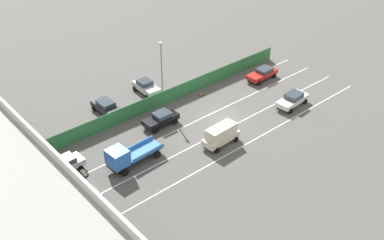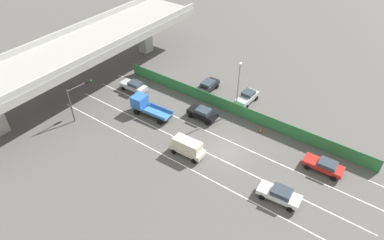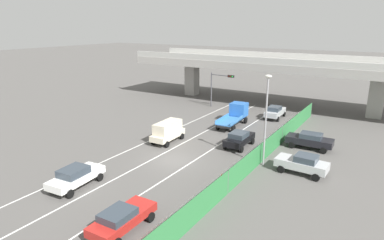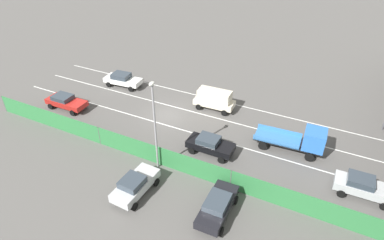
{
  "view_description": "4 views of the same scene",
  "coord_description": "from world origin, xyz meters",
  "px_view_note": "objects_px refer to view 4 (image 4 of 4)",
  "views": [
    {
      "loc": [
        -31.9,
        32.65,
        29.42
      ],
      "look_at": [
        -0.08,
        5.14,
        1.97
      ],
      "focal_mm": 43.31,
      "sensor_mm": 36.0,
      "label": 1
    },
    {
      "loc": [
        -28.36,
        -14.86,
        29.74
      ],
      "look_at": [
        1.54,
        6.73,
        0.95
      ],
      "focal_mm": 32.55,
      "sensor_mm": 36.0,
      "label": 2
    },
    {
      "loc": [
        16.72,
        -23.5,
        12.09
      ],
      "look_at": [
        -2.67,
        7.65,
        1.61
      ],
      "focal_mm": 31.39,
      "sensor_mm": 36.0,
      "label": 3
    },
    {
      "loc": [
        24.99,
        15.32,
        18.82
      ],
      "look_at": [
        1.27,
        3.49,
        1.14
      ],
      "focal_mm": 30.59,
      "sensor_mm": 36.0,
      "label": 4
    }
  ],
  "objects_px": {
    "parked_sedan_dark": "(218,206)",
    "car_sedan_silver": "(364,186)",
    "car_van_cream": "(214,99)",
    "street_lamp": "(155,120)",
    "traffic_cone": "(124,138)",
    "car_sedan_black": "(210,144)",
    "car_sedan_red": "(66,101)",
    "parked_wagon_silver": "(135,185)",
    "flatbed_truck_blue": "(302,140)",
    "car_sedan_white": "(123,79)"
  },
  "relations": [
    {
      "from": "car_sedan_red",
      "to": "car_sedan_silver",
      "type": "bearing_deg",
      "value": 90.86
    },
    {
      "from": "car_sedan_black",
      "to": "street_lamp",
      "type": "height_order",
      "value": "street_lamp"
    },
    {
      "from": "car_sedan_silver",
      "to": "street_lamp",
      "type": "relative_size",
      "value": 0.54
    },
    {
      "from": "car_sedan_silver",
      "to": "parked_sedan_dark",
      "type": "xyz_separation_m",
      "value": [
        6.67,
        -9.18,
        -0.02
      ]
    },
    {
      "from": "car_sedan_black",
      "to": "car_sedan_white",
      "type": "xyz_separation_m",
      "value": [
        -7.03,
        -14.74,
        0.0
      ]
    },
    {
      "from": "car_sedan_white",
      "to": "car_sedan_red",
      "type": "bearing_deg",
      "value": -18.71
    },
    {
      "from": "traffic_cone",
      "to": "street_lamp",
      "type": "bearing_deg",
      "value": 70.53
    },
    {
      "from": "car_van_cream",
      "to": "parked_wagon_silver",
      "type": "height_order",
      "value": "car_van_cream"
    },
    {
      "from": "car_van_cream",
      "to": "traffic_cone",
      "type": "xyz_separation_m",
      "value": [
        9.13,
        -5.32,
        -0.94
      ]
    },
    {
      "from": "car_sedan_black",
      "to": "flatbed_truck_blue",
      "type": "relative_size",
      "value": 0.68
    },
    {
      "from": "car_van_cream",
      "to": "parked_sedan_dark",
      "type": "distance_m",
      "value": 14.57
    },
    {
      "from": "car_sedan_silver",
      "to": "flatbed_truck_blue",
      "type": "distance_m",
      "value": 6.2
    },
    {
      "from": "traffic_cone",
      "to": "car_sedan_red",
      "type": "bearing_deg",
      "value": -102.67
    },
    {
      "from": "parked_sedan_dark",
      "to": "street_lamp",
      "type": "xyz_separation_m",
      "value": [
        -2.47,
        -6.5,
        3.93
      ]
    },
    {
      "from": "traffic_cone",
      "to": "car_van_cream",
      "type": "bearing_deg",
      "value": 149.77
    },
    {
      "from": "car_sedan_red",
      "to": "street_lamp",
      "type": "relative_size",
      "value": 0.57
    },
    {
      "from": "street_lamp",
      "to": "car_sedan_red",
      "type": "bearing_deg",
      "value": -105.06
    },
    {
      "from": "car_sedan_white",
      "to": "car_van_cream",
      "type": "bearing_deg",
      "value": 90.23
    },
    {
      "from": "car_sedan_white",
      "to": "flatbed_truck_blue",
      "type": "bearing_deg",
      "value": 81.46
    },
    {
      "from": "traffic_cone",
      "to": "car_sedan_white",
      "type": "bearing_deg",
      "value": -143.21
    },
    {
      "from": "car_van_cream",
      "to": "flatbed_truck_blue",
      "type": "xyz_separation_m",
      "value": [
        3.35,
        9.89,
        0.05
      ]
    },
    {
      "from": "car_sedan_silver",
      "to": "car_sedan_red",
      "type": "height_order",
      "value": "car_sedan_silver"
    },
    {
      "from": "car_sedan_black",
      "to": "flatbed_truck_blue",
      "type": "height_order",
      "value": "flatbed_truck_blue"
    },
    {
      "from": "car_sedan_white",
      "to": "street_lamp",
      "type": "relative_size",
      "value": 0.58
    },
    {
      "from": "parked_sedan_dark",
      "to": "flatbed_truck_blue",
      "type": "bearing_deg",
      "value": 158.45
    },
    {
      "from": "car_sedan_white",
      "to": "street_lamp",
      "type": "xyz_separation_m",
      "value": [
        10.78,
        11.58,
        3.94
      ]
    },
    {
      "from": "car_sedan_black",
      "to": "parked_sedan_dark",
      "type": "distance_m",
      "value": 7.06
    },
    {
      "from": "parked_sedan_dark",
      "to": "street_lamp",
      "type": "bearing_deg",
      "value": -110.81
    },
    {
      "from": "parked_wagon_silver",
      "to": "flatbed_truck_blue",
      "type": "bearing_deg",
      "value": 136.38
    },
    {
      "from": "car_sedan_white",
      "to": "parked_sedan_dark",
      "type": "bearing_deg",
      "value": 53.77
    },
    {
      "from": "car_van_cream",
      "to": "parked_sedan_dark",
      "type": "relative_size",
      "value": 0.97
    },
    {
      "from": "parked_sedan_dark",
      "to": "car_sedan_silver",
      "type": "bearing_deg",
      "value": 126.0
    },
    {
      "from": "parked_sedan_dark",
      "to": "car_van_cream",
      "type": "bearing_deg",
      "value": -155.85
    },
    {
      "from": "flatbed_truck_blue",
      "to": "car_sedan_silver",
      "type": "bearing_deg",
      "value": 58.09
    },
    {
      "from": "car_sedan_black",
      "to": "car_sedan_red",
      "type": "relative_size",
      "value": 0.92
    },
    {
      "from": "car_sedan_red",
      "to": "traffic_cone",
      "type": "bearing_deg",
      "value": 77.33
    },
    {
      "from": "car_sedan_white",
      "to": "car_sedan_silver",
      "type": "bearing_deg",
      "value": 76.44
    },
    {
      "from": "car_sedan_red",
      "to": "flatbed_truck_blue",
      "type": "bearing_deg",
      "value": 98.67
    },
    {
      "from": "car_van_cream",
      "to": "street_lamp",
      "type": "xyz_separation_m",
      "value": [
        10.83,
        -0.53,
        3.58
      ]
    },
    {
      "from": "car_sedan_silver",
      "to": "parked_wagon_silver",
      "type": "bearing_deg",
      "value": -64.07
    },
    {
      "from": "car_van_cream",
      "to": "street_lamp",
      "type": "distance_m",
      "value": 11.42
    },
    {
      "from": "street_lamp",
      "to": "car_sedan_white",
      "type": "bearing_deg",
      "value": -132.94
    },
    {
      "from": "car_sedan_red",
      "to": "parked_sedan_dark",
      "type": "xyz_separation_m",
      "value": [
        6.22,
        20.46,
        0.05
      ]
    },
    {
      "from": "car_sedan_white",
      "to": "street_lamp",
      "type": "bearing_deg",
      "value": 47.06
    },
    {
      "from": "flatbed_truck_blue",
      "to": "parked_wagon_silver",
      "type": "relative_size",
      "value": 1.44
    },
    {
      "from": "car_sedan_white",
      "to": "flatbed_truck_blue",
      "type": "xyz_separation_m",
      "value": [
        3.3,
        22.0,
        0.4
      ]
    },
    {
      "from": "car_sedan_silver",
      "to": "parked_sedan_dark",
      "type": "height_order",
      "value": "car_sedan_silver"
    },
    {
      "from": "flatbed_truck_blue",
      "to": "street_lamp",
      "type": "distance_m",
      "value": 13.3
    },
    {
      "from": "street_lamp",
      "to": "traffic_cone",
      "type": "bearing_deg",
      "value": -109.47
    },
    {
      "from": "street_lamp",
      "to": "flatbed_truck_blue",
      "type": "bearing_deg",
      "value": 125.65
    }
  ]
}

